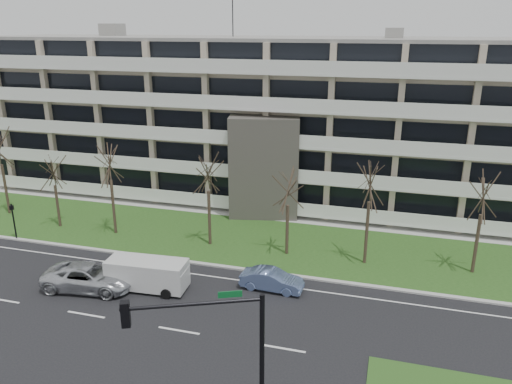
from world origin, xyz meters
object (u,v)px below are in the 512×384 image
(blue_sedan, at_px, (272,280))
(white_van, at_px, (148,272))
(traffic_signal, at_px, (216,343))
(pedestrian_signal, at_px, (13,217))
(silver_pickup, at_px, (89,277))

(blue_sedan, relative_size, white_van, 0.77)
(traffic_signal, height_order, pedestrian_signal, traffic_signal)
(traffic_signal, bearing_deg, blue_sedan, 69.42)
(silver_pickup, relative_size, traffic_signal, 0.91)
(silver_pickup, distance_m, blue_sedan, 11.86)
(blue_sedan, height_order, traffic_signal, traffic_signal)
(silver_pickup, distance_m, pedestrian_signal, 11.54)
(blue_sedan, bearing_deg, pedestrian_signal, 86.62)
(traffic_signal, bearing_deg, white_van, 106.27)
(traffic_signal, relative_size, pedestrian_signal, 2.16)
(pedestrian_signal, bearing_deg, traffic_signal, -56.67)
(silver_pickup, bearing_deg, white_van, -81.85)
(white_van, bearing_deg, pedestrian_signal, 159.38)
(silver_pickup, distance_m, white_van, 3.87)
(white_van, distance_m, traffic_signal, 13.41)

